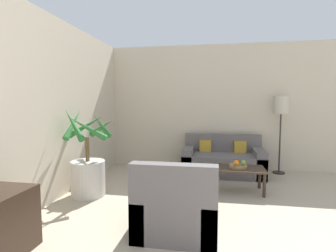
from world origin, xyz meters
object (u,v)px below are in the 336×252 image
apple_green (243,163)px  orange_fruit (236,163)px  apple_red (238,161)px  ottoman (186,188)px  fruit_bowl (238,166)px  floor_lamp (281,110)px  sofa_loveseat (223,161)px  armchair (177,207)px  coffee_table (234,171)px  potted_palm (88,168)px

apple_green → orange_fruit: size_ratio=0.94×
apple_red → ottoman: 1.11m
fruit_bowl → ottoman: size_ratio=0.51×
orange_fruit → apple_red: bearing=77.5°
floor_lamp → apple_green: floor_lamp is taller
sofa_loveseat → orange_fruit: (0.18, -1.09, 0.22)m
floor_lamp → apple_red: size_ratio=21.83×
fruit_bowl → armchair: 1.70m
sofa_loveseat → coffee_table: 1.05m
orange_fruit → ottoman: (-0.76, -0.57, -0.28)m
coffee_table → floor_lamp: bearing=51.9°
orange_fruit → ottoman: orange_fruit is taller
orange_fruit → floor_lamp: bearing=54.0°
potted_palm → fruit_bowl: 2.39m
sofa_loveseat → orange_fruit: bearing=-80.7°
floor_lamp → apple_red: floor_lamp is taller
floor_lamp → fruit_bowl: bearing=-126.2°
apple_green → armchair: bearing=-120.3°
sofa_loveseat → apple_red: bearing=-77.3°
potted_palm → coffee_table: size_ratio=1.40×
sofa_loveseat → ottoman: (-0.58, -1.66, -0.06)m
sofa_loveseat → apple_green: (0.29, -1.05, 0.22)m
floor_lamp → ottoman: bearing=-132.1°
sofa_loveseat → ottoman: sofa_loveseat is taller
floor_lamp → orange_fruit: size_ratio=18.10×
apple_red → armchair: size_ratio=0.08×
floor_lamp → apple_green: (-0.85, -1.29, -0.82)m
potted_palm → fruit_bowl: (2.31, 0.61, -0.02)m
potted_palm → fruit_bowl: size_ratio=4.91×
apple_red → fruit_bowl: bearing=-89.6°
coffee_table → orange_fruit: bearing=-57.0°
floor_lamp → fruit_bowl: (-0.93, -1.27, -0.89)m
orange_fruit → ottoman: bearing=-142.8°
fruit_bowl → ottoman: 1.03m
floor_lamp → apple_red: bearing=-128.3°
potted_palm → apple_green: (2.39, 0.59, 0.05)m
potted_palm → fruit_bowl: potted_palm is taller
coffee_table → fruit_bowl: size_ratio=3.49×
fruit_bowl → armchair: (-0.79, -1.50, -0.14)m
floor_lamp → apple_red: 1.71m
ottoman → armchair: bearing=-89.9°
sofa_loveseat → coffee_table: bearing=-82.1°
floor_lamp → apple_red: (-0.93, -1.18, -0.83)m
coffee_table → fruit_bowl: (0.07, 0.00, 0.08)m
sofa_loveseat → apple_red: size_ratio=21.98×
sofa_loveseat → potted_palm: bearing=-142.0°
sofa_loveseat → coffee_table: sofa_loveseat is taller
apple_red → orange_fruit: (-0.03, -0.15, 0.01)m
floor_lamp → coffee_table: (-1.00, -1.27, -0.96)m
potted_palm → apple_green: size_ratio=16.78×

